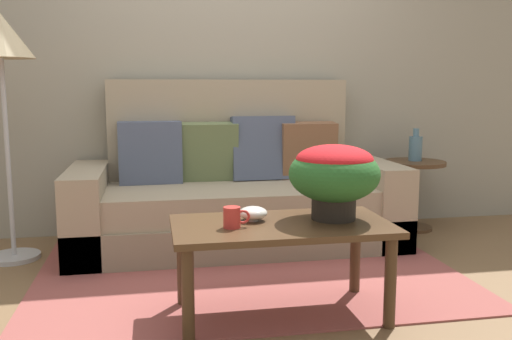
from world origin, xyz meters
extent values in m
plane|color=brown|center=(0.00, 0.00, 0.00)|extent=(14.00, 14.00, 0.00)
cube|color=gray|center=(0.00, 1.18, 1.36)|extent=(6.40, 0.12, 2.71)
cube|color=#994C47|center=(0.00, 0.12, 0.01)|extent=(2.48, 1.93, 0.01)
cube|color=gray|center=(0.02, 0.62, 0.12)|extent=(2.26, 0.93, 0.24)
cube|color=gray|center=(0.02, 0.59, 0.34)|extent=(1.78, 0.83, 0.20)
cube|color=gray|center=(0.02, 1.00, 0.69)|extent=(1.78, 0.17, 0.95)
cube|color=gray|center=(-0.99, 0.62, 0.29)|extent=(0.24, 0.93, 0.58)
cube|color=gray|center=(1.04, 0.62, 0.29)|extent=(0.24, 0.93, 0.58)
cube|color=brown|center=(0.59, 0.83, 0.64)|extent=(0.42, 0.19, 0.43)
cube|color=#4C5670|center=(0.25, 0.84, 0.67)|extent=(0.47, 0.19, 0.48)
cube|color=#607047|center=(-0.15, 0.85, 0.65)|extent=(0.43, 0.18, 0.43)
cube|color=#4C5670|center=(-0.57, 0.82, 0.65)|extent=(0.44, 0.20, 0.44)
cylinder|color=#442D1B|center=(-0.42, -0.84, 0.22)|extent=(0.06, 0.06, 0.44)
cylinder|color=#442D1B|center=(0.51, -0.84, 0.22)|extent=(0.06, 0.06, 0.44)
cylinder|color=#442D1B|center=(-0.42, -0.39, 0.22)|extent=(0.06, 0.06, 0.44)
cylinder|color=#442D1B|center=(0.51, -0.39, 0.22)|extent=(0.06, 0.06, 0.44)
cube|color=#4C331E|center=(0.05, -0.62, 0.45)|extent=(1.05, 0.56, 0.03)
cylinder|color=#4C331E|center=(1.45, 0.82, 0.01)|extent=(0.31, 0.31, 0.03)
cylinder|color=#4C331E|center=(1.45, 0.82, 0.27)|extent=(0.06, 0.06, 0.49)
cylinder|color=#4C331E|center=(1.45, 0.82, 0.53)|extent=(0.48, 0.48, 0.03)
cylinder|color=#B2B2B7|center=(-1.45, 0.58, 0.01)|extent=(0.32, 0.32, 0.03)
cylinder|color=#B2B2B7|center=(-1.45, 0.58, 0.66)|extent=(0.03, 0.03, 1.26)
cylinder|color=black|center=(0.32, -0.59, 0.53)|extent=(0.22, 0.22, 0.14)
ellipsoid|color=#286028|center=(0.32, -0.59, 0.69)|extent=(0.45, 0.45, 0.27)
ellipsoid|color=red|center=(0.32, -0.59, 0.76)|extent=(0.38, 0.38, 0.15)
cylinder|color=red|center=(-0.20, -0.66, 0.52)|extent=(0.08, 0.08, 0.10)
torus|color=red|center=(-0.14, -0.66, 0.52)|extent=(0.07, 0.01, 0.07)
cylinder|color=silver|center=(-0.08, -0.55, 0.48)|extent=(0.05, 0.05, 0.02)
ellipsoid|color=silver|center=(-0.08, -0.55, 0.51)|extent=(0.14, 0.14, 0.06)
cylinder|color=slate|center=(1.47, 0.84, 0.64)|extent=(0.10, 0.10, 0.19)
cylinder|color=slate|center=(1.47, 0.84, 0.76)|extent=(0.05, 0.05, 0.06)
camera|label=1|loc=(-0.55, -3.12, 1.11)|focal=38.60mm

